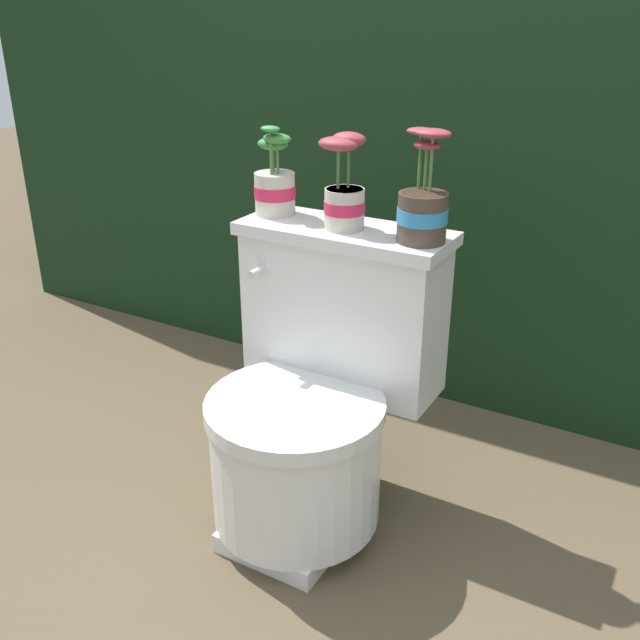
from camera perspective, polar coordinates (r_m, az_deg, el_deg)
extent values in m
plane|color=brown|center=(1.84, 0.60, -17.06)|extent=(12.00, 12.00, 0.00)
cube|color=black|center=(2.59, 14.88, 14.51)|extent=(3.86, 0.95, 1.63)
cube|color=silver|center=(1.85, -1.87, -15.75)|extent=(0.27, 0.34, 0.05)
cylinder|color=silver|center=(1.75, -1.94, -11.53)|extent=(0.41, 0.41, 0.28)
cylinder|color=silver|center=(1.66, -2.02, -7.02)|extent=(0.42, 0.42, 0.04)
cube|color=silver|center=(1.77, 1.88, 0.60)|extent=(0.49, 0.18, 0.38)
cube|color=silver|center=(1.70, 1.97, 6.95)|extent=(0.52, 0.21, 0.03)
cylinder|color=silver|center=(1.72, -5.04, 3.85)|extent=(0.02, 0.05, 0.02)
cylinder|color=beige|center=(1.79, -3.63, 10.05)|extent=(0.10, 0.10, 0.10)
cylinder|color=#D1234C|center=(1.79, -3.63, 10.21)|extent=(0.10, 0.10, 0.03)
cylinder|color=#332319|center=(1.78, -3.66, 11.48)|extent=(0.09, 0.09, 0.01)
cylinder|color=#4C753D|center=(1.81, -3.90, 12.84)|extent=(0.01, 0.01, 0.06)
ellipsoid|color=#387F38|center=(1.81, -3.93, 13.92)|extent=(0.07, 0.05, 0.02)
cylinder|color=#4C753D|center=(1.79, -3.77, 12.69)|extent=(0.01, 0.01, 0.06)
ellipsoid|color=#387F38|center=(1.79, -3.80, 13.87)|extent=(0.08, 0.06, 0.03)
cylinder|color=#4C753D|center=(1.76, -3.42, 12.82)|extent=(0.01, 0.01, 0.08)
ellipsoid|color=#387F38|center=(1.75, -3.46, 14.28)|extent=(0.07, 0.05, 0.02)
cylinder|color=#4C753D|center=(1.75, -3.94, 13.19)|extent=(0.01, 0.01, 0.10)
ellipsoid|color=#387F38|center=(1.74, -4.00, 15.02)|extent=(0.05, 0.04, 0.01)
cylinder|color=beige|center=(1.67, 1.97, 8.88)|extent=(0.09, 0.09, 0.09)
cylinder|color=#D1234C|center=(1.67, 1.97, 9.04)|extent=(0.10, 0.10, 0.03)
cylinder|color=#332319|center=(1.66, 1.99, 10.25)|extent=(0.09, 0.09, 0.01)
cylinder|color=#4C753D|center=(1.65, 1.47, 12.01)|extent=(0.01, 0.01, 0.09)
ellipsoid|color=#93333D|center=(1.64, 1.50, 13.90)|extent=(0.10, 0.07, 0.03)
cylinder|color=#4C753D|center=(1.66, 2.30, 12.21)|extent=(0.01, 0.01, 0.10)
ellipsoid|color=#93333D|center=(1.65, 2.34, 14.25)|extent=(0.08, 0.06, 0.03)
cylinder|color=#47382D|center=(1.59, 8.18, 8.12)|extent=(0.11, 0.11, 0.11)
cylinder|color=#2D84BC|center=(1.59, 8.19, 8.30)|extent=(0.11, 0.11, 0.03)
cylinder|color=#332319|center=(1.57, 8.28, 9.81)|extent=(0.10, 0.10, 0.01)
cylinder|color=#4C753D|center=(1.60, 7.99, 12.46)|extent=(0.01, 0.01, 0.12)
ellipsoid|color=#93333D|center=(1.59, 8.13, 14.72)|extent=(0.07, 0.05, 0.02)
cylinder|color=#4C753D|center=(1.59, 8.46, 11.85)|extent=(0.01, 0.01, 0.09)
ellipsoid|color=#93333D|center=(1.58, 8.57, 13.65)|extent=(0.06, 0.04, 0.02)
cylinder|color=#4C753D|center=(1.57, 8.88, 12.21)|extent=(0.01, 0.01, 0.12)
ellipsoid|color=#93333D|center=(1.56, 9.04, 14.54)|extent=(0.08, 0.06, 0.02)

